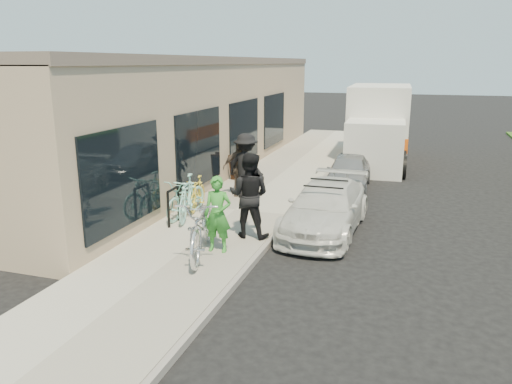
# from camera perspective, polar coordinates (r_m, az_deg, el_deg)

# --- Properties ---
(ground) EXTENTS (120.00, 120.00, 0.00)m
(ground) POSITION_cam_1_polar(r_m,az_deg,el_deg) (10.40, 2.29, -8.28)
(ground) COLOR black
(ground) RESTS_ON ground
(sidewalk) EXTENTS (3.00, 34.00, 0.15)m
(sidewalk) POSITION_cam_1_polar(r_m,az_deg,el_deg) (13.64, -2.37, -2.31)
(sidewalk) COLOR #A19E91
(sidewalk) RESTS_ON ground
(curb) EXTENTS (0.12, 34.00, 0.13)m
(curb) POSITION_cam_1_polar(r_m,az_deg,el_deg) (13.21, 3.96, -2.95)
(curb) COLOR gray
(curb) RESTS_ON ground
(storefront) EXTENTS (3.60, 20.00, 4.22)m
(storefront) POSITION_cam_1_polar(r_m,az_deg,el_deg) (19.00, -6.43, 8.73)
(storefront) COLOR tan
(storefront) RESTS_ON ground
(bike_rack) EXTENTS (0.09, 0.65, 0.92)m
(bike_rack) POSITION_cam_1_polar(r_m,az_deg,el_deg) (12.42, -9.43, -1.18)
(bike_rack) COLOR black
(bike_rack) RESTS_ON sidewalk
(sandwich_board) EXTENTS (0.57, 0.58, 0.87)m
(sandwich_board) POSITION_cam_1_polar(r_m,az_deg,el_deg) (16.94, -2.01, 2.87)
(sandwich_board) COLOR black
(sandwich_board) RESTS_ON sidewalk
(sedan_white) EXTENTS (1.83, 4.18, 1.23)m
(sedan_white) POSITION_cam_1_polar(r_m,az_deg,el_deg) (12.31, 7.98, -1.79)
(sedan_white) COLOR silver
(sedan_white) RESTS_ON ground
(sedan_silver) EXTENTS (1.49, 3.39, 1.13)m
(sedan_silver) POSITION_cam_1_polar(r_m,az_deg,el_deg) (16.62, 10.54, 2.30)
(sedan_silver) COLOR gray
(sedan_silver) RESTS_ON ground
(moving_truck) EXTENTS (2.63, 6.42, 3.11)m
(moving_truck) POSITION_cam_1_polar(r_m,az_deg,el_deg) (21.37, 13.75, 7.04)
(moving_truck) COLOR silver
(moving_truck) RESTS_ON ground
(tandem_bike) EXTENTS (1.43, 2.54, 1.26)m
(tandem_bike) POSITION_cam_1_polar(r_m,az_deg,el_deg) (10.35, -6.14, -3.85)
(tandem_bike) COLOR silver
(tandem_bike) RESTS_ON sidewalk
(woman_rider) EXTENTS (0.62, 0.43, 1.62)m
(woman_rider) POSITION_cam_1_polar(r_m,az_deg,el_deg) (10.46, -4.41, -2.57)
(woman_rider) COLOR #31892D
(woman_rider) RESTS_ON sidewalk
(man_standing) EXTENTS (0.96, 0.76, 1.96)m
(man_standing) POSITION_cam_1_polar(r_m,az_deg,el_deg) (11.28, -0.80, -0.36)
(man_standing) COLOR black
(man_standing) RESTS_ON sidewalk
(cruiser_bike_a) EXTENTS (0.91, 1.91, 1.10)m
(cruiser_bike_a) POSITION_cam_1_polar(r_m,az_deg,el_deg) (12.84, -7.82, -0.61)
(cruiser_bike_a) COLOR #9BE8D9
(cruiser_bike_a) RESTS_ON sidewalk
(cruiser_bike_b) EXTENTS (0.77, 1.94, 1.00)m
(cruiser_bike_b) POSITION_cam_1_polar(r_m,az_deg,el_deg) (13.06, -7.96, -0.58)
(cruiser_bike_b) COLOR #9BE8D9
(cruiser_bike_b) RESTS_ON sidewalk
(cruiser_bike_c) EXTENTS (0.66, 1.52, 0.88)m
(cruiser_bike_c) POSITION_cam_1_polar(r_m,az_deg,el_deg) (13.65, -6.68, -0.13)
(cruiser_bike_c) COLOR yellow
(cruiser_bike_c) RESTS_ON sidewalk
(bystander_a) EXTENTS (1.40, 1.09, 1.91)m
(bystander_a) POSITION_cam_1_polar(r_m,az_deg,el_deg) (14.58, -1.16, 2.99)
(bystander_a) COLOR black
(bystander_a) RESTS_ON sidewalk
(bystander_b) EXTENTS (1.06, 0.75, 1.66)m
(bystander_b) POSITION_cam_1_polar(r_m,az_deg,el_deg) (14.88, -1.94, 2.74)
(bystander_b) COLOR brown
(bystander_b) RESTS_ON sidewalk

